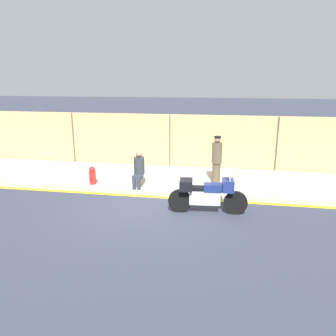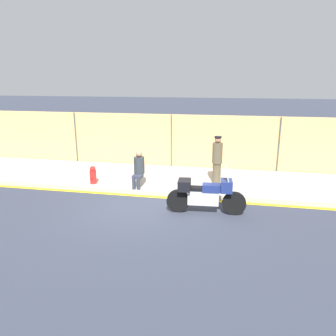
# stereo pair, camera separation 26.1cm
# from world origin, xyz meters

# --- Properties ---
(ground_plane) EXTENTS (120.00, 120.00, 0.00)m
(ground_plane) POSITION_xyz_m (0.00, 0.00, 0.00)
(ground_plane) COLOR #333847
(sidewalk) EXTENTS (32.70, 3.44, 0.15)m
(sidewalk) POSITION_xyz_m (0.00, 2.58, 0.08)
(sidewalk) COLOR #ADA89E
(sidewalk) RESTS_ON ground_plane
(curb_paint_stripe) EXTENTS (32.70, 0.18, 0.01)m
(curb_paint_stripe) POSITION_xyz_m (0.00, 0.78, 0.00)
(curb_paint_stripe) COLOR gold
(curb_paint_stripe) RESTS_ON ground_plane
(storefront_fence) EXTENTS (31.06, 0.17, 2.37)m
(storefront_fence) POSITION_xyz_m (0.00, 4.39, 1.18)
(storefront_fence) COLOR #E5B26B
(storefront_fence) RESTS_ON ground_plane
(motorcycle) EXTENTS (2.31, 0.60, 1.45)m
(motorcycle) POSITION_xyz_m (1.87, -0.25, 0.58)
(motorcycle) COLOR black
(motorcycle) RESTS_ON ground_plane
(officer_standing) EXTENTS (0.36, 0.36, 1.71)m
(officer_standing) POSITION_xyz_m (2.05, 2.25, 1.03)
(officer_standing) COLOR brown
(officer_standing) RESTS_ON sidewalk
(person_seated_on_curb) EXTENTS (0.37, 0.66, 1.27)m
(person_seated_on_curb) POSITION_xyz_m (-0.59, 1.32, 0.86)
(person_seated_on_curb) COLOR #2D3342
(person_seated_on_curb) RESTS_ON sidewalk
(fire_hydrant) EXTENTS (0.23, 0.29, 0.65)m
(fire_hydrant) POSITION_xyz_m (-2.30, 1.31, 0.47)
(fire_hydrant) COLOR red
(fire_hydrant) RESTS_ON sidewalk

